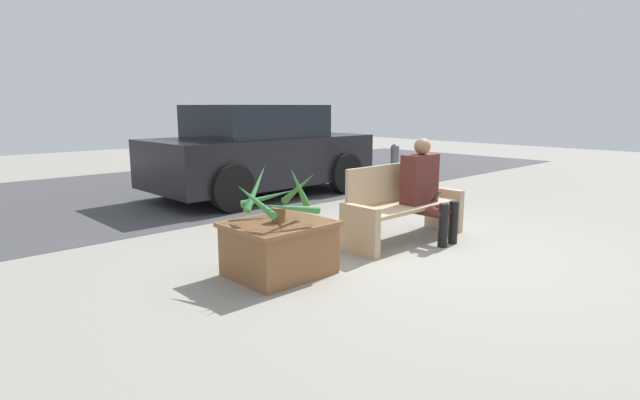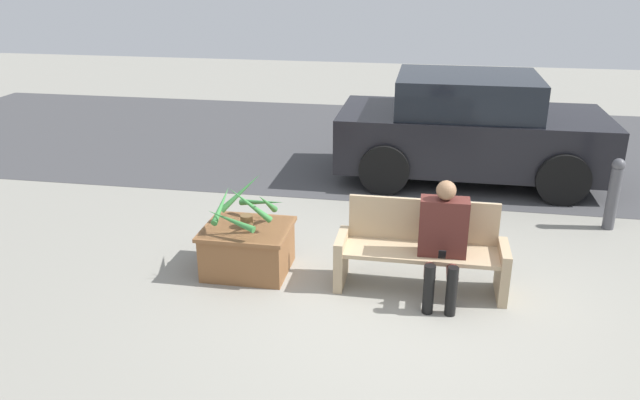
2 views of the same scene
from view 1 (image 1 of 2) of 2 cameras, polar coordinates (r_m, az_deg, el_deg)
The scene contains 8 objects.
ground_plane at distance 5.56m, azimuth 10.45°, elevation -5.52°, with size 30.00×30.00×0.00m, color gray.
road_surface at distance 9.83m, azimuth -16.65°, elevation 1.28°, with size 20.00×6.00×0.01m, color #424244.
bench at distance 5.83m, azimuth 9.31°, elevation -0.67°, with size 1.67×0.51×0.87m.
person_seated at distance 5.84m, azimuth 11.91°, elevation 1.62°, with size 0.46×0.57×1.18m.
planter_box at distance 4.62m, azimuth -4.69°, elevation -5.28°, with size 0.90×0.77×0.50m.
potted_plant at distance 4.51m, azimuth -4.82°, elevation 0.36°, with size 0.73×0.76×0.55m.
parked_car at distance 8.71m, azimuth -6.96°, elevation 5.55°, with size 3.84×1.98×1.55m.
bollard_post at distance 8.71m, azimuth 8.50°, elevation 3.56°, with size 0.15×0.15×0.90m.
Camera 1 is at (-4.34, -3.13, 1.54)m, focal length 28.00 mm.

